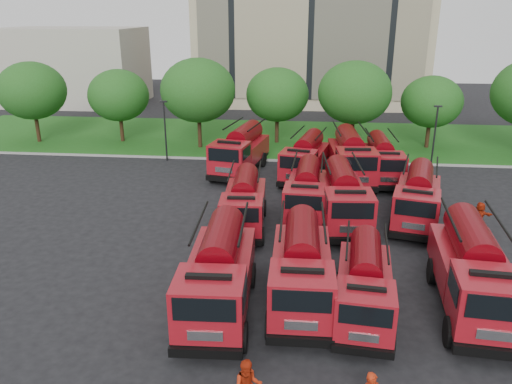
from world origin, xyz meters
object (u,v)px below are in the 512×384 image
fire_truck_2 (364,284)px  fire_truck_8 (240,150)px  fire_truck_4 (244,202)px  fire_truck_5 (306,192)px  fire_truck_10 (351,157)px  fire_truck_7 (417,197)px  fire_truck_0 (219,273)px  fire_truck_9 (305,158)px  fire_truck_1 (301,268)px  fire_truck_3 (474,271)px  fire_truck_6 (343,197)px  firefighter_4 (299,236)px  firefighter_5 (477,230)px  fire_truck_11 (382,160)px

fire_truck_2 → fire_truck_8: 20.60m
fire_truck_8 → fire_truck_4: bearing=-70.5°
fire_truck_4 → fire_truck_5: size_ratio=0.97×
fire_truck_2 → fire_truck_10: 17.95m
fire_truck_5 → fire_truck_7: bearing=-1.2°
fire_truck_0 → fire_truck_10: size_ratio=0.95×
fire_truck_9 → fire_truck_10: fire_truck_10 is taller
fire_truck_1 → fire_truck_3: 7.21m
fire_truck_1 → fire_truck_7: bearing=53.7°
fire_truck_3 → fire_truck_4: (-10.65, 7.69, -0.25)m
fire_truck_6 → fire_truck_9: bearing=101.3°
firefighter_4 → fire_truck_10: bearing=-55.2°
fire_truck_4 → fire_truck_7: 10.31m
fire_truck_0 → fire_truck_4: size_ratio=1.12×
fire_truck_0 → fire_truck_8: (-1.58, 19.27, 0.04)m
fire_truck_6 → fire_truck_10: fire_truck_10 is taller
fire_truck_4 → fire_truck_10: bearing=50.4°
fire_truck_4 → fire_truck_8: (-1.58, 10.50, 0.24)m
fire_truck_9 → fire_truck_5: bearing=-76.9°
fire_truck_2 → fire_truck_6: 9.59m
fire_truck_1 → fire_truck_10: 17.52m
fire_truck_2 → firefighter_5: size_ratio=3.77×
fire_truck_7 → fire_truck_9: 10.32m
fire_truck_3 → fire_truck_7: bearing=98.0°
fire_truck_10 → fire_truck_9: bearing=174.2°
firefighter_5 → fire_truck_5: bearing=-11.0°
fire_truck_0 → fire_truck_7: (10.19, 10.33, -0.11)m
fire_truck_3 → fire_truck_9: 18.54m
fire_truck_3 → fire_truck_8: bearing=129.1°
fire_truck_3 → fire_truck_1: bearing=-173.3°
fire_truck_5 → fire_truck_7: 6.59m
fire_truck_2 → fire_truck_4: fire_truck_4 is taller
fire_truck_6 → fire_truck_10: bearing=78.7°
fire_truck_3 → fire_truck_7: size_ratio=1.07×
fire_truck_10 → fire_truck_11: size_ratio=1.15×
fire_truck_6 → fire_truck_7: bearing=4.1°
firefighter_5 → fire_truck_11: bearing=-66.9°
fire_truck_1 → fire_truck_11: (5.72, 17.45, -0.07)m
fire_truck_2 → fire_truck_9: (-2.55, 18.05, 0.17)m
fire_truck_1 → firefighter_4: bearing=91.0°
fire_truck_7 → firefighter_4: size_ratio=4.48×
fire_truck_8 → fire_truck_7: bearing=-26.3°
fire_truck_0 → fire_truck_8: size_ratio=0.95×
fire_truck_9 → fire_truck_11: (5.67, 0.14, -0.03)m
fire_truck_0 → fire_truck_2: 6.06m
fire_truck_6 → firefighter_4: 3.65m
fire_truck_3 → fire_truck_11: (-1.48, 17.25, -0.19)m
fire_truck_2 → firefighter_4: size_ratio=3.94×
firefighter_4 → fire_truck_1: bearing=146.0°
fire_truck_8 → firefighter_4: bearing=-56.4°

